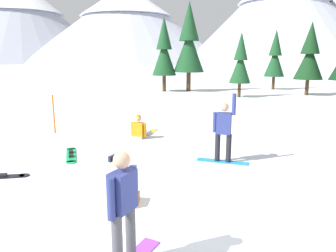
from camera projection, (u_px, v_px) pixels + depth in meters
name	position (u px, v px, depth m)	size (l,w,h in m)	color
ground_plane	(211.00, 235.00, 5.45)	(800.00, 800.00, 0.00)	white
snowboarder_foreground	(125.00, 208.00, 4.41)	(0.98, 1.52, 1.74)	#993FD8
snowboarder_midground	(225.00, 130.00, 9.10)	(1.50, 0.73, 2.00)	#1E8CD8
snowboarder_background	(142.00, 129.00, 12.15)	(0.99, 1.81, 0.92)	#B7B7BC
loose_snowboard_near_left	(73.00, 155.00, 9.94)	(0.79, 1.79, 0.09)	#19B259
backpack_orange	(132.00, 198.00, 6.61)	(0.37, 0.54, 0.28)	orange
trail_marker_pole	(56.00, 114.00, 12.77)	(0.06, 0.06, 1.55)	orange
pine_tree_twin	(312.00, 56.00, 25.73)	(2.27, 2.27, 5.84)	#472D19
pine_tree_short	(166.00, 51.00, 28.73)	(2.19, 2.19, 6.61)	#472D19
pine_tree_slender	(191.00, 43.00, 28.64)	(2.77, 2.77, 7.93)	#472D19
pine_tree_leaning	(277.00, 57.00, 30.63)	(1.92, 1.92, 5.67)	#472D19
pine_tree_broad	(242.00, 62.00, 24.44)	(1.64, 1.64, 4.97)	#472D19
peak_central_summit	(24.00, 20.00, 209.50)	(118.82, 118.82, 52.61)	#9EA3B2
peak_east_ridge	(128.00, 23.00, 192.53)	(122.03, 122.03, 45.78)	#B2B7C6
peak_north_spur	(285.00, 12.00, 165.07)	(102.96, 102.96, 51.13)	#B2B7C6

